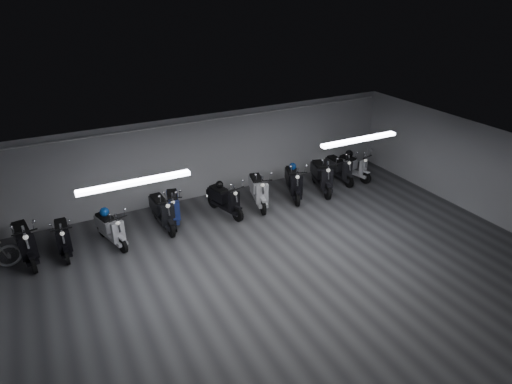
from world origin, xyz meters
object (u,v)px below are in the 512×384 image
scooter_5 (225,195)px  helmet_2 (349,154)px  scooter_6 (258,185)px  scooter_7 (294,178)px  scooter_0 (24,237)px  helmet_0 (219,184)px  helmet_1 (293,166)px  scooter_1 (62,232)px  scooter_3 (162,206)px  helmet_3 (104,212)px  scooter_8 (322,171)px  scooter_9 (340,164)px  scooter_4 (173,202)px  scooter_2 (110,224)px  scooter_10 (354,163)px

scooter_5 → helmet_2: bearing=-9.0°
scooter_6 → scooter_7: (1.32, -0.00, 0.01)m
scooter_0 → helmet_0: bearing=-6.7°
helmet_1 → helmet_0: bearing=-178.4°
scooter_1 → helmet_2: bearing=4.5°
helmet_0 → helmet_2: 5.27m
scooter_3 → scooter_7: scooter_7 is taller
helmet_3 → scooter_6: bearing=-0.2°
helmet_1 → helmet_2: helmet_1 is taller
helmet_2 → scooter_0: bearing=-177.1°
scooter_0 → scooter_3: bearing=-7.8°
scooter_0 → scooter_8: bearing=-8.8°
helmet_3 → scooter_7: bearing=-0.2°
scooter_6 → scooter_9: scooter_6 is taller
scooter_5 → scooter_8: size_ratio=0.91×
scooter_6 → helmet_2: size_ratio=6.84×
scooter_3 → scooter_8: size_ratio=0.95×
scooter_1 → helmet_0: size_ratio=7.15×
scooter_5 → scooter_4: bearing=153.7°
scooter_7 → scooter_0: bearing=-159.2°
scooter_7 → scooter_9: scooter_7 is taller
scooter_5 → scooter_9: 4.67m
scooter_2 → scooter_5: (3.45, 0.14, 0.03)m
helmet_0 → scooter_6: bearing=-7.6°
helmet_2 → scooter_2: bearing=-175.2°
scooter_1 → scooter_9: size_ratio=0.96×
scooter_0 → scooter_9: (10.20, 0.34, -0.06)m
scooter_2 → scooter_10: (8.71, 0.51, -0.01)m
scooter_8 → scooter_10: scooter_8 is taller
scooter_7 → helmet_0: size_ratio=8.11×
scooter_2 → scooter_8: (7.08, 0.18, 0.09)m
scooter_0 → scooter_8: scooter_8 is taller
scooter_5 → scooter_6: 1.20m
scooter_7 → scooter_8: (1.11, -0.03, 0.02)m
scooter_3 → helmet_2: scooter_3 is taller
scooter_4 → scooter_10: size_ratio=1.06×
scooter_2 → scooter_3: scooter_3 is taller
scooter_2 → helmet_3: scooter_2 is taller
scooter_0 → scooter_6: bearing=-8.5°
scooter_1 → helmet_2: 9.87m
scooter_9 → scooter_10: scooter_9 is taller
scooter_2 → scooter_6: bearing=-14.2°
helmet_0 → scooter_3: bearing=-176.0°
helmet_0 → helmet_2: helmet_0 is taller
scooter_3 → scooter_7: (4.45, -0.04, 0.02)m
scooter_4 → scooter_5: (1.55, -0.30, 0.00)m
scooter_0 → helmet_2: size_ratio=6.95×
scooter_8 → scooter_6: bearing=-164.4°
scooter_7 → scooter_2: bearing=-157.3°
helmet_1 → helmet_2: 2.60m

